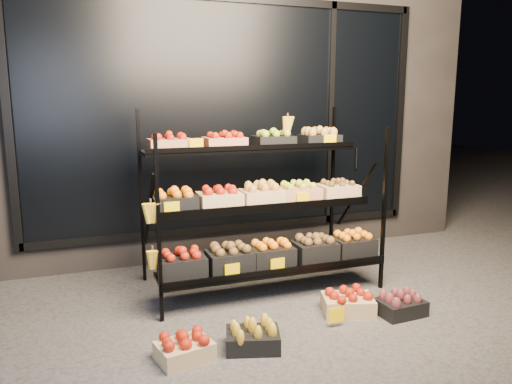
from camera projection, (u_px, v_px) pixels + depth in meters
name	position (u px, v px, depth m)	size (l,w,h in m)	color
ground	(288.00, 311.00, 4.17)	(24.00, 24.00, 0.00)	#514F4C
building	(206.00, 98.00, 6.23)	(6.00, 2.08, 3.50)	#2D2826
display_rack	(261.00, 205.00, 4.57)	(2.18, 1.02, 1.70)	black
tag_floor_b	(336.00, 320.00, 3.87)	(0.13, 0.01, 0.12)	#F6C200
floor_crate_left	(184.00, 347.00, 3.39)	(0.41, 0.34, 0.19)	tan
floor_crate_midleft	(253.00, 337.00, 3.53)	(0.44, 0.37, 0.19)	black
floor_crate_midright	(348.00, 302.00, 4.12)	(0.48, 0.41, 0.20)	tan
floor_crate_right	(401.00, 304.00, 4.09)	(0.38, 0.29, 0.19)	black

